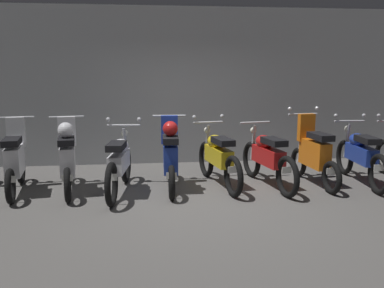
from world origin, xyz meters
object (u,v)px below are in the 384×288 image
Objects in this scene: motorbike_slot_8 at (360,155)px; motorbike_slot_1 at (15,160)px; motorbike_slot_6 at (267,157)px; motorbike_slot_3 at (119,162)px; motorbike_slot_7 at (313,154)px; motorbike_slot_2 at (68,157)px; motorbike_slot_4 at (170,155)px; motorbike_slot_5 at (218,157)px.

motorbike_slot_1 is at bearing 178.92° from motorbike_slot_8.
motorbike_slot_1 reaches higher than motorbike_slot_6.
motorbike_slot_7 is (3.25, 0.16, 0.04)m from motorbike_slot_3.
motorbike_slot_3 is at bearing -177.25° from motorbike_slot_7.
motorbike_slot_1 is 4.08m from motorbike_slot_6.
motorbike_slot_7 is (4.08, -0.02, -0.04)m from motorbike_slot_2.
motorbike_slot_4 is 1.63m from motorbike_slot_6.
motorbike_slot_8 is at bearing 1.52° from motorbike_slot_3.
motorbike_slot_5 is (3.26, 0.02, -0.03)m from motorbike_slot_1.
motorbike_slot_2 is 2.45m from motorbike_slot_5.
motorbike_slot_4 is at bearing 9.80° from motorbike_slot_3.
motorbike_slot_5 is at bearing 177.01° from motorbike_slot_8.
motorbike_slot_3 reaches higher than motorbike_slot_6.
motorbike_slot_2 is at bearing 179.23° from motorbike_slot_8.
motorbike_slot_4 is 1.00× the size of motorbike_slot_7.
motorbike_slot_3 is 1.16× the size of motorbike_slot_7.
motorbike_slot_3 is 3.26m from motorbike_slot_7.
motorbike_slot_2 is at bearing 178.83° from motorbike_slot_4.
motorbike_slot_5 is at bearing 6.74° from motorbike_slot_4.
motorbike_slot_1 is 1.00× the size of motorbike_slot_2.
motorbike_slot_5 is at bearing 0.36° from motorbike_slot_1.
motorbike_slot_4 reaches higher than motorbike_slot_3.
motorbike_slot_1 is at bearing 172.51° from motorbike_slot_3.
motorbike_slot_1 is at bearing -179.64° from motorbike_slot_5.
motorbike_slot_7 is at bearing 0.37° from motorbike_slot_4.
motorbike_slot_8 is (5.72, -0.11, -0.03)m from motorbike_slot_1.
motorbike_slot_4 is at bearing -1.17° from motorbike_slot_2.
motorbike_slot_4 is (2.45, -0.08, 0.04)m from motorbike_slot_1.
motorbike_slot_1 reaches higher than motorbike_slot_3.
motorbike_slot_7 reaches higher than motorbike_slot_6.
motorbike_slot_2 is at bearing 179.75° from motorbike_slot_7.
motorbike_slot_5 is 1.15× the size of motorbike_slot_7.
motorbike_slot_3 is at bearing -7.49° from motorbike_slot_1.
motorbike_slot_8 is at bearing -1.08° from motorbike_slot_1.
motorbike_slot_1 is 2.45m from motorbike_slot_4.
motorbike_slot_1 reaches higher than motorbike_slot_8.
motorbike_slot_4 is 3.26m from motorbike_slot_8.
motorbike_slot_2 is (0.82, -0.04, 0.04)m from motorbike_slot_1.
motorbike_slot_7 is at bearing 176.63° from motorbike_slot_8.
motorbike_slot_3 and motorbike_slot_8 have the same top height.
motorbike_slot_2 is 0.84m from motorbike_slot_3.
motorbike_slot_2 reaches higher than motorbike_slot_8.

